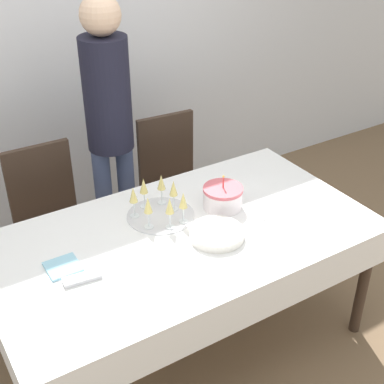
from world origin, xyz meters
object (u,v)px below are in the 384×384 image
birthday_cake (223,197)px  plate_stack_main (217,234)px  champagne_tray (160,203)px  person_standing (109,114)px  dining_chair_far_left (50,217)px  dining_chair_far_right (173,180)px

birthday_cake → plate_stack_main: 0.29m
champagne_tray → person_standing: size_ratio=0.20×
dining_chair_far_left → dining_chair_far_right: (0.86, -0.00, 0.00)m
birthday_cake → person_standing: bearing=109.6°
plate_stack_main → person_standing: person_standing is taller
dining_chair_far_right → champagne_tray: dining_chair_far_right is taller
dining_chair_far_right → plate_stack_main: bearing=-107.7°
birthday_cake → champagne_tray: birthday_cake is taller
dining_chair_far_left → plate_stack_main: 1.14m
birthday_cake → person_standing: person_standing is taller
person_standing → plate_stack_main: bearing=-84.4°
dining_chair_far_left → plate_stack_main: (0.55, -0.97, 0.26)m
dining_chair_far_right → plate_stack_main: dining_chair_far_right is taller
dining_chair_far_left → champagne_tray: 0.83m
birthday_cake → person_standing: 0.88m
dining_chair_far_right → plate_stack_main: size_ratio=3.44×
plate_stack_main → person_standing: (-0.10, 1.01, 0.30)m
plate_stack_main → dining_chair_far_right: bearing=72.3°
dining_chair_far_right → birthday_cake: 0.82m
dining_chair_far_right → person_standing: bearing=174.1°
dining_chair_far_right → champagne_tray: 0.86m
birthday_cake → plate_stack_main: bearing=-130.5°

